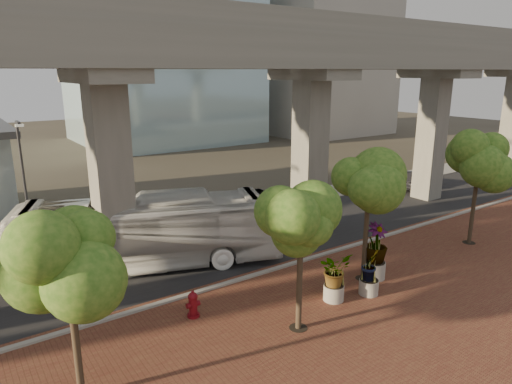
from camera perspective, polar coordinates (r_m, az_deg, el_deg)
ground at (r=24.01m, az=-1.32°, el=-8.41°), size 160.00×160.00×0.00m
brick_plaza at (r=18.58m, az=12.99°, el=-16.17°), size 70.00×13.00×0.06m
asphalt_road at (r=25.57m, az=-3.81°, el=-6.90°), size 90.00×8.00×0.04m
curb_strip at (r=22.48m, az=1.53°, el=-9.88°), size 70.00×0.25×0.16m
far_sidewalk at (r=30.15m, az=-9.22°, el=-3.61°), size 90.00×3.00×0.06m
transit_viaduct at (r=23.85m, az=-4.11°, el=9.53°), size 72.00×5.60×12.40m
midrise_block at (r=74.03m, az=8.25°, el=16.68°), size 18.00×16.00×24.00m
transit_bus at (r=23.17m, az=-13.14°, el=-4.94°), size 13.08×7.48×3.59m
parked_car at (r=40.42m, az=18.55°, el=1.53°), size 4.48×3.09×1.40m
fire_hydrant at (r=18.68m, az=-7.88°, el=-13.74°), size 0.55×0.50×1.10m
planter_front at (r=19.66m, az=9.80°, el=-9.81°), size 1.94×1.94×2.13m
planter_right at (r=21.96m, az=14.76°, el=-6.48°), size 2.51×2.51×2.68m
planter_left at (r=20.50m, az=14.07°, el=-9.11°), size 1.88×1.88×2.07m
street_tree_far_west at (r=13.66m, az=-22.63°, el=-7.55°), size 3.77×3.77×6.23m
street_tree_near_west at (r=16.38m, az=5.64°, el=-4.21°), size 3.43×3.43×5.68m
street_tree_near_east at (r=20.81m, az=13.99°, el=1.76°), size 3.81×3.81×6.63m
street_tree_far_east at (r=27.54m, az=26.14°, el=3.58°), size 3.75×3.75×6.49m
streetlamp_west at (r=25.08m, az=-26.94°, el=1.06°), size 0.36×1.04×7.19m
streetlamp_east at (r=32.93m, az=5.08°, el=6.63°), size 0.41×1.19×8.22m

